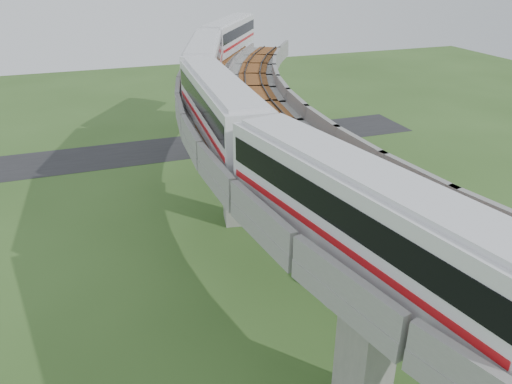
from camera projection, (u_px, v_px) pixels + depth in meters
ground at (270, 292)px, 34.08m from camera, size 160.00×160.00×0.00m
dirt_lot at (457, 268)px, 36.60m from camera, size 18.00×26.00×0.04m
asphalt_road at (180, 147)px, 59.60m from camera, size 60.00×8.00×0.03m
viaduct at (328, 162)px, 31.35m from camera, size 19.58×73.98×11.40m
metro_train at (239, 79)px, 37.81m from camera, size 16.35×60.40×3.64m
fence at (393, 257)px, 36.70m from camera, size 3.87×38.73×1.50m
tree_0 at (289, 133)px, 56.95m from camera, size 2.44×2.44×3.51m
tree_1 at (296, 155)px, 51.49m from camera, size 1.91×1.91×2.99m
tree_2 at (312, 184)px, 44.69m from camera, size 2.04×2.04×3.16m
tree_3 at (325, 218)px, 40.07m from camera, size 2.51×2.51×2.75m
tree_4 at (377, 262)px, 32.70m from camera, size 3.17×3.17×3.99m
tree_5 at (401, 305)px, 30.50m from camera, size 1.81×1.81×2.26m
car_red at (466, 244)px, 38.47m from camera, size 3.77×1.95×1.18m
car_dark at (442, 256)px, 36.92m from camera, size 4.31×2.01×1.22m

